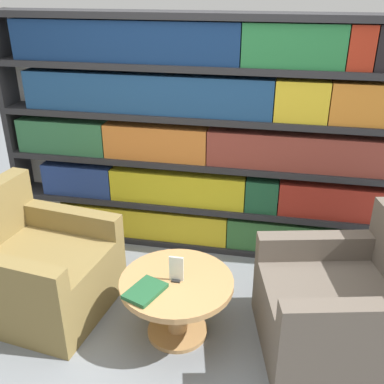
{
  "coord_description": "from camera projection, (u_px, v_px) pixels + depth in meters",
  "views": [
    {
      "loc": [
        0.51,
        -2.17,
        2.15
      ],
      "look_at": [
        -0.05,
        0.57,
        0.81
      ],
      "focal_mm": 42.0,
      "sensor_mm": 36.0,
      "label": 1
    }
  ],
  "objects": [
    {
      "name": "ground_plane",
      "position": [
        182.0,
        341.0,
        2.94
      ],
      "size": [
        14.0,
        14.0,
        0.0
      ],
      "primitive_type": "plane",
      "color": "slate"
    },
    {
      "name": "bookshelf",
      "position": [
        212.0,
        140.0,
        3.61
      ],
      "size": [
        3.53,
        0.3,
        1.93
      ],
      "color": "silver",
      "rests_on": "ground_plane"
    },
    {
      "name": "armchair_left",
      "position": [
        36.0,
        270.0,
        3.15
      ],
      "size": [
        1.0,
        0.93,
        0.87
      ],
      "rotation": [
        0.0,
        0.0,
        1.44
      ],
      "color": "olive",
      "rests_on": "ground_plane"
    },
    {
      "name": "armchair_right",
      "position": [
        342.0,
        308.0,
        2.78
      ],
      "size": [
        1.06,
        1.0,
        0.87
      ],
      "rotation": [
        0.0,
        0.0,
        -1.34
      ],
      "color": "brown",
      "rests_on": "ground_plane"
    },
    {
      "name": "coffee_table",
      "position": [
        177.0,
        295.0,
        2.88
      ],
      "size": [
        0.73,
        0.73,
        0.43
      ],
      "color": "#AD7F4C",
      "rests_on": "ground_plane"
    },
    {
      "name": "table_sign",
      "position": [
        176.0,
        270.0,
        2.8
      ],
      "size": [
        0.09,
        0.06,
        0.17
      ],
      "color": "black",
      "rests_on": "coffee_table"
    },
    {
      "name": "stray_book",
      "position": [
        145.0,
        291.0,
        2.71
      ],
      "size": [
        0.25,
        0.3,
        0.03
      ],
      "color": "#1E512D",
      "rests_on": "coffee_table"
    }
  ]
}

